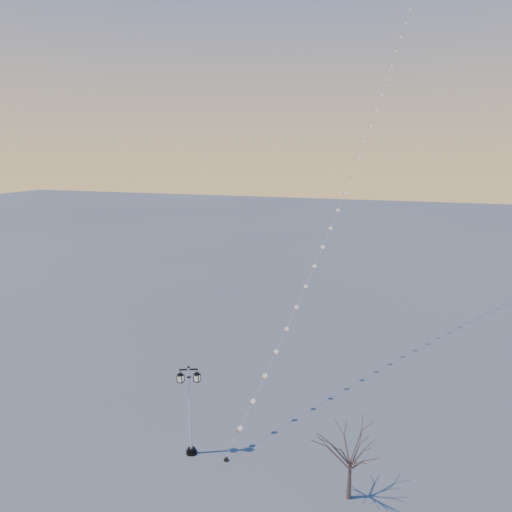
% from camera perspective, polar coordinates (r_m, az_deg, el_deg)
% --- Properties ---
extents(ground, '(300.00, 300.00, 0.00)m').
position_cam_1_polar(ground, '(28.83, -6.75, -23.44)').
color(ground, slate).
rests_on(ground, ground).
extents(street_lamp, '(1.31, 0.83, 5.44)m').
position_cam_1_polar(street_lamp, '(27.63, -8.12, -17.76)').
color(street_lamp, black).
rests_on(street_lamp, ground).
extents(bare_tree, '(2.37, 2.37, 3.93)m').
position_cam_1_polar(bare_tree, '(25.01, 11.57, -22.28)').
color(bare_tree, brown).
rests_on(bare_tree, ground).
extents(kite_train, '(10.48, 46.87, 45.04)m').
position_cam_1_polar(kite_train, '(44.84, 14.05, 19.35)').
color(kite_train, black).
rests_on(kite_train, ground).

